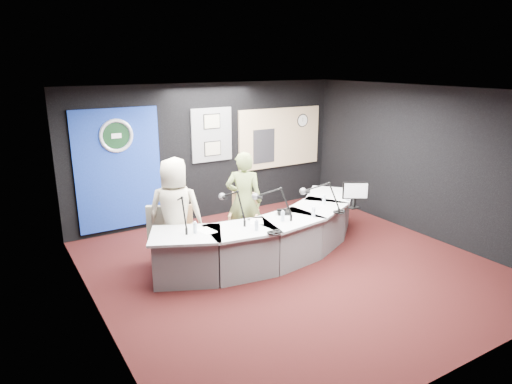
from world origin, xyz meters
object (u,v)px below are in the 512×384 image
armchair_left (177,238)px  person_woman (244,201)px  person_man (175,213)px  broadcast_desk (271,235)px  armchair_right (244,222)px

armchair_left → person_woman: bearing=33.8°
person_man → person_woman: bearing=-146.4°
person_man → person_woman: size_ratio=1.03×
broadcast_desk → armchair_right: 0.61m
armchair_left → person_man: person_man is taller
armchair_right → person_man: person_man is taller
armchair_right → person_woman: 0.40m
person_man → broadcast_desk: bearing=-167.7°
broadcast_desk → armchair_left: armchair_left is taller
armchair_left → armchair_right: (1.29, 0.05, 0.02)m
armchair_right → person_man: size_ratio=0.53×
armchair_right → person_man: bearing=-141.0°
armchair_left → person_man: size_ratio=0.51×
broadcast_desk → armchair_right: (-0.20, 0.57, 0.10)m
person_man → armchair_right: bearing=-146.4°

